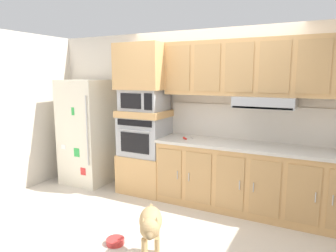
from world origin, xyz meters
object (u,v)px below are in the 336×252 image
(dog, at_px, (151,224))
(built_in_oven, at_px, (145,136))
(microwave, at_px, (144,100))
(screwdriver, at_px, (185,138))
(dog_food_bowl, at_px, (115,241))
(refrigerator, at_px, (87,132))

(dog, bearing_deg, built_in_oven, -176.05)
(microwave, xyz_separation_m, dog, (1.07, -1.66, -1.04))
(dog, bearing_deg, screwdriver, 163.44)
(screwdriver, relative_size, dog_food_bowl, 0.84)
(refrigerator, height_order, microwave, refrigerator)
(microwave, bearing_deg, dog, -57.27)
(built_in_oven, xyz_separation_m, screwdriver, (0.72, -0.05, 0.03))
(refrigerator, relative_size, screwdriver, 10.45)
(refrigerator, distance_m, dog_food_bowl, 2.35)
(refrigerator, height_order, dog_food_bowl, refrigerator)
(built_in_oven, xyz_separation_m, dog_food_bowl, (0.53, -1.52, -0.87))
(screwdriver, height_order, dog, screwdriver)
(dog_food_bowl, bearing_deg, microwave, 109.33)
(refrigerator, distance_m, screwdriver, 1.83)
(microwave, xyz_separation_m, dog_food_bowl, (0.53, -1.52, -1.43))
(refrigerator, relative_size, built_in_oven, 2.51)
(microwave, bearing_deg, built_in_oven, 179.23)
(dog_food_bowl, bearing_deg, screwdriver, 82.82)
(microwave, bearing_deg, refrigerator, -176.51)
(built_in_oven, bearing_deg, microwave, -0.77)
(microwave, height_order, screwdriver, microwave)
(built_in_oven, height_order, microwave, microwave)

